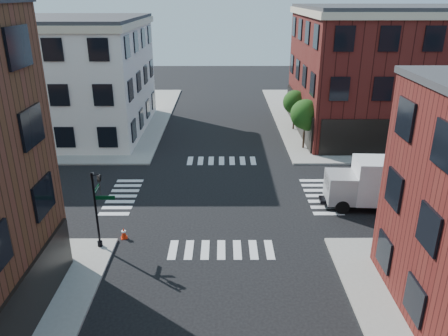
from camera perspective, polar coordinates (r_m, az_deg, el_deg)
ground at (r=30.96m, az=-0.34°, el=-3.68°), size 120.00×120.00×0.00m
sidewalk_ne at (r=54.85m, az=22.35°, el=6.19°), size 30.00×30.00×0.15m
sidewalk_nw at (r=54.91m, az=-22.92°, el=6.12°), size 30.00×30.00×0.15m
building_ne at (r=49.01m, az=24.92°, el=11.25°), size 25.00×16.00×12.00m
building_nw at (r=48.54m, az=-23.80°, el=10.73°), size 22.00×16.00×11.00m
tree_near at (r=39.97m, az=10.66°, el=6.71°), size 2.69×2.69×4.49m
tree_far at (r=45.76m, az=9.30°, el=8.33°), size 2.43×2.43×4.07m
signal_pole at (r=24.66m, az=-16.24°, el=-4.24°), size 1.29×1.24×4.60m
box_truck at (r=30.50m, az=20.36°, el=-1.89°), size 7.62×2.67×3.40m
traffic_cone at (r=26.40m, az=-12.96°, el=-8.29°), size 0.46×0.46×0.68m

